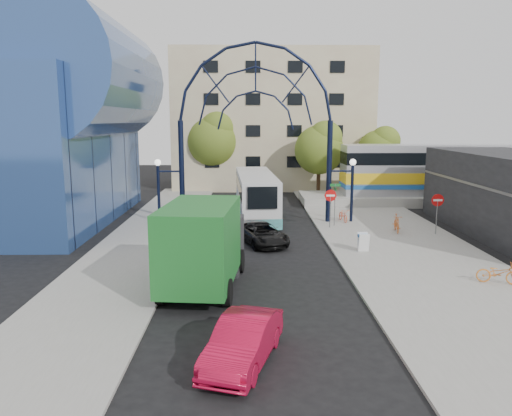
{
  "coord_description": "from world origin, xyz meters",
  "views": [
    {
      "loc": [
        -0.54,
        -19.68,
        6.99
      ],
      "look_at": [
        -0.11,
        6.0,
        2.47
      ],
      "focal_mm": 35.0,
      "sensor_mm": 36.0,
      "label": 1
    }
  ],
  "objects_px": {
    "sandwich_board": "(363,240)",
    "bike_near_a": "(343,215)",
    "city_bus": "(256,194)",
    "gateway_arch": "(256,96)",
    "street_name_sign": "(335,196)",
    "do_not_enter_sign": "(437,204)",
    "train_car": "(491,170)",
    "bike_far_a": "(499,273)",
    "bike_near_b": "(397,223)",
    "stop_sign": "(330,199)",
    "tree_north_c": "(380,149)",
    "tree_north_b": "(214,138)",
    "green_truck": "(205,244)",
    "red_sedan": "(243,341)",
    "tree_north_a": "(321,147)",
    "black_suv": "(262,234)"
  },
  "relations": [
    {
      "from": "bike_far_a",
      "to": "train_car",
      "type": "bearing_deg",
      "value": -5.7
    },
    {
      "from": "red_sedan",
      "to": "bike_far_a",
      "type": "distance_m",
      "value": 12.72
    },
    {
      "from": "gateway_arch",
      "to": "city_bus",
      "type": "relative_size",
      "value": 1.17
    },
    {
      "from": "bike_near_b",
      "to": "bike_far_a",
      "type": "height_order",
      "value": "bike_near_b"
    },
    {
      "from": "city_bus",
      "to": "bike_far_a",
      "type": "height_order",
      "value": "city_bus"
    },
    {
      "from": "bike_near_b",
      "to": "bike_far_a",
      "type": "xyz_separation_m",
      "value": [
        1.4,
        -10.01,
        -0.09
      ]
    },
    {
      "from": "tree_north_b",
      "to": "city_bus",
      "type": "distance_m",
      "value": 14.4
    },
    {
      "from": "red_sedan",
      "to": "bike_near_b",
      "type": "distance_m",
      "value": 19.17
    },
    {
      "from": "train_car",
      "to": "city_bus",
      "type": "height_order",
      "value": "train_car"
    },
    {
      "from": "city_bus",
      "to": "bike_near_b",
      "type": "height_order",
      "value": "city_bus"
    },
    {
      "from": "city_bus",
      "to": "street_name_sign",
      "type": "bearing_deg",
      "value": -40.72
    },
    {
      "from": "sandwich_board",
      "to": "train_car",
      "type": "xyz_separation_m",
      "value": [
        14.4,
        16.02,
        2.16
      ]
    },
    {
      "from": "red_sedan",
      "to": "gateway_arch",
      "type": "bearing_deg",
      "value": 105.1
    },
    {
      "from": "tree_north_c",
      "to": "bike_near_b",
      "type": "height_order",
      "value": "tree_north_c"
    },
    {
      "from": "green_truck",
      "to": "red_sedan",
      "type": "bearing_deg",
      "value": -70.8
    },
    {
      "from": "do_not_enter_sign",
      "to": "tree_north_c",
      "type": "height_order",
      "value": "tree_north_c"
    },
    {
      "from": "train_car",
      "to": "bike_near_b",
      "type": "height_order",
      "value": "train_car"
    },
    {
      "from": "gateway_arch",
      "to": "train_car",
      "type": "distance_m",
      "value": 22.27
    },
    {
      "from": "stop_sign",
      "to": "bike_far_a",
      "type": "bearing_deg",
      "value": -64.93
    },
    {
      "from": "tree_north_b",
      "to": "red_sedan",
      "type": "relative_size",
      "value": 1.94
    },
    {
      "from": "gateway_arch",
      "to": "street_name_sign",
      "type": "distance_m",
      "value": 8.38
    },
    {
      "from": "do_not_enter_sign",
      "to": "city_bus",
      "type": "xyz_separation_m",
      "value": [
        -10.94,
        6.56,
        -0.32
      ]
    },
    {
      "from": "city_bus",
      "to": "gateway_arch",
      "type": "bearing_deg",
      "value": -94.52
    },
    {
      "from": "tree_north_a",
      "to": "tree_north_c",
      "type": "relative_size",
      "value": 1.08
    },
    {
      "from": "tree_north_a",
      "to": "red_sedan",
      "type": "xyz_separation_m",
      "value": [
        -6.8,
        -32.04,
        -3.93
      ]
    },
    {
      "from": "gateway_arch",
      "to": "bike_near_b",
      "type": "xyz_separation_m",
      "value": [
        8.74,
        -3.42,
        -7.88
      ]
    },
    {
      "from": "train_car",
      "to": "green_truck",
      "type": "relative_size",
      "value": 3.33
    },
    {
      "from": "bike_near_a",
      "to": "red_sedan",
      "type": "bearing_deg",
      "value": -116.79
    },
    {
      "from": "tree_north_a",
      "to": "red_sedan",
      "type": "bearing_deg",
      "value": -101.99
    },
    {
      "from": "city_bus",
      "to": "sandwich_board",
      "type": "bearing_deg",
      "value": -65.49
    },
    {
      "from": "do_not_enter_sign",
      "to": "train_car",
      "type": "xyz_separation_m",
      "value": [
        9.0,
        12.0,
        0.93
      ]
    },
    {
      "from": "bike_near_b",
      "to": "sandwich_board",
      "type": "bearing_deg",
      "value": -116.16
    },
    {
      "from": "do_not_enter_sign",
      "to": "tree_north_b",
      "type": "bearing_deg",
      "value": 126.74
    },
    {
      "from": "tree_north_a",
      "to": "bike_far_a",
      "type": "xyz_separation_m",
      "value": [
        4.02,
        -25.36,
        -4.02
      ]
    },
    {
      "from": "gateway_arch",
      "to": "stop_sign",
      "type": "relative_size",
      "value": 5.46
    },
    {
      "from": "black_suv",
      "to": "street_name_sign",
      "type": "bearing_deg",
      "value": 23.08
    },
    {
      "from": "gateway_arch",
      "to": "bike_far_a",
      "type": "height_order",
      "value": "gateway_arch"
    },
    {
      "from": "red_sedan",
      "to": "street_name_sign",
      "type": "bearing_deg",
      "value": 89.59
    },
    {
      "from": "tree_north_a",
      "to": "train_car",
      "type": "bearing_deg",
      "value": -15.8
    },
    {
      "from": "tree_north_c",
      "to": "green_truck",
      "type": "distance_m",
      "value": 30.82
    },
    {
      "from": "stop_sign",
      "to": "tree_north_b",
      "type": "bearing_deg",
      "value": 115.83
    },
    {
      "from": "gateway_arch",
      "to": "train_car",
      "type": "relative_size",
      "value": 0.54
    },
    {
      "from": "street_name_sign",
      "to": "train_car",
      "type": "height_order",
      "value": "train_car"
    },
    {
      "from": "sandwich_board",
      "to": "bike_near_a",
      "type": "height_order",
      "value": "sandwich_board"
    },
    {
      "from": "stop_sign",
      "to": "tree_north_c",
      "type": "distance_m",
      "value": 17.68
    },
    {
      "from": "gateway_arch",
      "to": "green_truck",
      "type": "height_order",
      "value": "gateway_arch"
    },
    {
      "from": "tree_north_a",
      "to": "tree_north_b",
      "type": "bearing_deg",
      "value": 158.2
    },
    {
      "from": "tree_north_a",
      "to": "bike_far_a",
      "type": "relative_size",
      "value": 3.97
    },
    {
      "from": "bike_far_a",
      "to": "green_truck",
      "type": "bearing_deg",
      "value": 107.79
    },
    {
      "from": "street_name_sign",
      "to": "bike_far_a",
      "type": "height_order",
      "value": "street_name_sign"
    }
  ]
}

